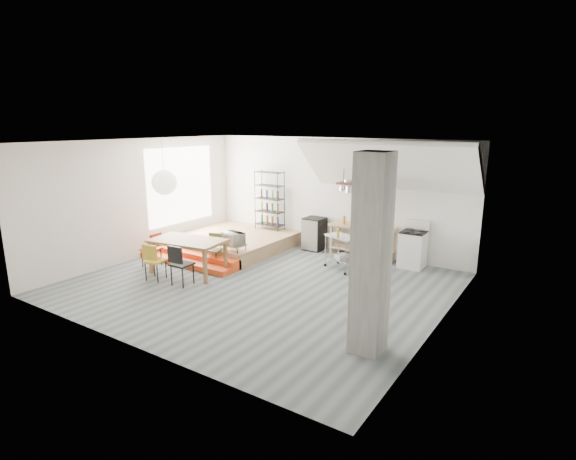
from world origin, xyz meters
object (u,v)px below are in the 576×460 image
Objects in this scene: rolling_cart at (342,248)px; mini_fridge at (314,234)px; stove at (413,249)px; dining_table at (188,243)px.

mini_fridge reaches higher than rolling_cart.
stove reaches higher than rolling_cart.
rolling_cart reaches higher than dining_table.
dining_table is at bearing -117.74° from rolling_cart.
rolling_cart is (3.01, 2.32, -0.20)m from dining_table.
stove is 2.91m from mini_fridge.
stove is at bearing -0.86° from mini_fridge.
rolling_cart is (-1.42, -1.16, 0.08)m from stove.
dining_table is at bearing -141.88° from stove.
dining_table is 3.84m from mini_fridge.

